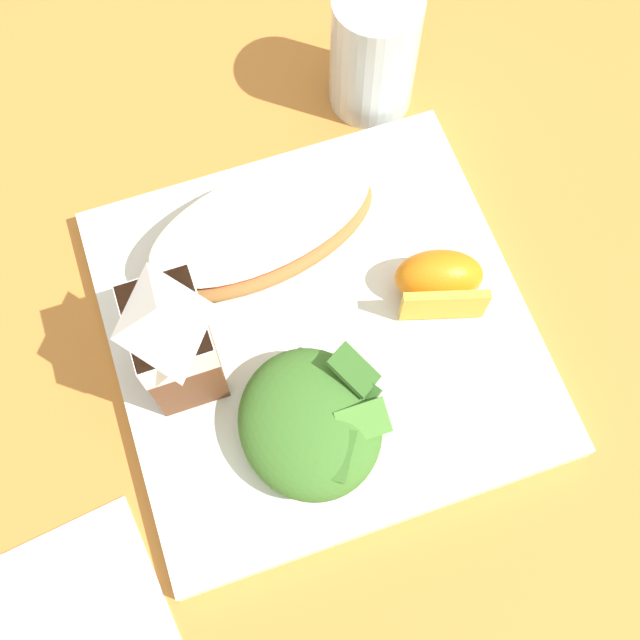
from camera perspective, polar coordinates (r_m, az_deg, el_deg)
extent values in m
plane|color=#C67A33|center=(0.55, 0.00, -0.99)|extent=(3.00, 3.00, 0.00)
cube|color=white|center=(0.55, 0.00, -0.70)|extent=(0.28, 0.28, 0.02)
ellipsoid|color=#A87038|center=(0.56, -4.16, 6.32)|extent=(0.11, 0.18, 0.03)
ellipsoid|color=#B22D19|center=(0.55, -4.23, 6.85)|extent=(0.09, 0.17, 0.01)
ellipsoid|color=beige|center=(0.54, -4.28, 7.20)|extent=(0.10, 0.17, 0.01)
ellipsoid|color=#3D7028|center=(0.50, -0.72, -7.45)|extent=(0.10, 0.09, 0.04)
cube|color=#3D7028|center=(0.48, 1.00, -9.60)|extent=(0.04, 0.04, 0.01)
cube|color=#336023|center=(0.50, 2.72, -5.74)|extent=(0.04, 0.04, 0.02)
cube|color=#4C8433|center=(0.48, 3.32, -7.29)|extent=(0.02, 0.03, 0.01)
cube|color=#336023|center=(0.49, 2.44, -3.62)|extent=(0.04, 0.03, 0.02)
cube|color=brown|center=(0.49, -10.28, -2.07)|extent=(0.06, 0.04, 0.09)
cube|color=white|center=(0.47, -10.91, -0.78)|extent=(0.06, 0.04, 0.03)
pyramid|color=white|center=(0.44, -11.45, 0.32)|extent=(0.06, 0.04, 0.02)
ellipsoid|color=orange|center=(0.54, 8.77, 2.66)|extent=(0.05, 0.07, 0.04)
cube|color=gold|center=(0.53, 8.94, 1.07)|extent=(0.02, 0.06, 0.03)
cube|color=white|center=(0.54, -17.44, -19.79)|extent=(0.12, 0.12, 0.00)
cylinder|color=silver|center=(0.62, 3.92, 18.75)|extent=(0.07, 0.07, 0.10)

